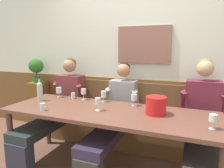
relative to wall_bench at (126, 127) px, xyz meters
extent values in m
cube|color=silver|center=(0.00, 0.26, 1.12)|extent=(6.80, 0.08, 2.80)
cube|color=#8E5C4F|center=(0.18, 0.20, 1.22)|extent=(0.77, 0.04, 0.53)
cube|color=brown|center=(0.00, 0.21, 0.21)|extent=(6.80, 0.03, 0.99)
cube|color=brown|center=(0.00, -0.02, -0.06)|extent=(2.70, 0.42, 0.44)
cube|color=brown|center=(0.00, -0.02, 0.18)|extent=(2.65, 0.39, 0.05)
cube|color=brown|center=(0.00, 0.17, 0.43)|extent=(2.70, 0.04, 0.45)
cube|color=brown|center=(0.00, -0.71, 0.46)|extent=(2.40, 0.82, 0.04)
cylinder|color=brown|center=(-1.13, -1.05, 0.08)|extent=(0.07, 0.07, 0.72)
cylinder|color=brown|center=(-1.13, -0.37, 0.08)|extent=(0.07, 0.07, 0.72)
cylinder|color=brown|center=(1.13, -0.37, 0.08)|extent=(0.07, 0.07, 0.72)
cube|color=#2B2D3F|center=(-0.94, -1.12, -0.09)|extent=(0.31, 0.14, 0.38)
cube|color=#262F30|center=(-0.94, -0.62, 0.15)|extent=(0.34, 1.11, 0.11)
cube|color=brown|center=(-0.94, -0.02, 0.48)|extent=(0.41, 0.23, 0.53)
sphere|color=#AA775F|center=(-0.94, -0.03, 0.90)|extent=(0.21, 0.21, 0.21)
sphere|color=#513E1D|center=(-0.94, 0.00, 0.92)|extent=(0.19, 0.19, 0.19)
cylinder|color=brown|center=(-1.15, -0.06, 0.50)|extent=(0.08, 0.20, 0.27)
cylinder|color=brown|center=(-0.72, -0.06, 0.50)|extent=(0.08, 0.20, 0.27)
cube|color=#32273F|center=(-0.04, -0.62, 0.15)|extent=(0.31, 1.11, 0.11)
cube|color=gray|center=(-0.04, -0.02, 0.46)|extent=(0.37, 0.23, 0.50)
sphere|color=#AF7E55|center=(-0.04, -0.03, 0.86)|extent=(0.20, 0.20, 0.20)
sphere|color=black|center=(-0.04, 0.00, 0.89)|extent=(0.18, 0.18, 0.18)
cylinder|color=gray|center=(-0.24, -0.06, 0.48)|extent=(0.08, 0.20, 0.27)
cylinder|color=gray|center=(0.15, -0.06, 0.48)|extent=(0.08, 0.20, 0.27)
cube|color=#302F2E|center=(1.00, -0.62, 0.15)|extent=(0.35, 1.11, 0.11)
cube|color=maroon|center=(1.00, -0.02, 0.49)|extent=(0.41, 0.24, 0.56)
sphere|color=tan|center=(1.00, -0.03, 0.93)|extent=(0.20, 0.20, 0.20)
sphere|color=#A0724D|center=(1.00, 0.00, 0.95)|extent=(0.19, 0.19, 0.19)
cylinder|color=maroon|center=(0.79, -0.06, 0.52)|extent=(0.08, 0.20, 0.27)
cylinder|color=maroon|center=(1.22, -0.06, 0.52)|extent=(0.08, 0.20, 0.27)
cylinder|color=red|center=(0.52, -0.64, 0.57)|extent=(0.22, 0.22, 0.19)
cylinder|color=#B5C1BF|center=(-1.01, -0.64, 0.58)|extent=(0.07, 0.07, 0.20)
sphere|color=#B5C1BF|center=(-1.01, -0.64, 0.69)|extent=(0.07, 0.07, 0.07)
cylinder|color=#B5C1BF|center=(-1.01, -0.64, 0.74)|extent=(0.03, 0.03, 0.08)
cylinder|color=black|center=(-1.01, -0.64, 0.79)|extent=(0.03, 0.03, 0.02)
cylinder|color=silver|center=(-0.49, -0.40, 0.48)|extent=(0.06, 0.06, 0.00)
cylinder|color=silver|center=(-0.49, -0.40, 0.52)|extent=(0.01, 0.01, 0.08)
cylinder|color=silver|center=(-0.49, -0.40, 0.60)|extent=(0.07, 0.07, 0.07)
cylinder|color=#E8DF7D|center=(-0.49, -0.40, 0.57)|extent=(0.06, 0.06, 0.01)
cylinder|color=silver|center=(1.05, -0.86, 0.48)|extent=(0.06, 0.06, 0.00)
cylinder|color=silver|center=(1.05, -0.86, 0.52)|extent=(0.01, 0.01, 0.07)
cylinder|color=silver|center=(1.05, -0.86, 0.58)|extent=(0.07, 0.07, 0.06)
cylinder|color=#F1DD7C|center=(1.05, -0.86, 0.56)|extent=(0.06, 0.06, 0.02)
cylinder|color=silver|center=(0.22, -0.42, 0.48)|extent=(0.06, 0.06, 0.00)
cylinder|color=silver|center=(0.22, -0.42, 0.51)|extent=(0.01, 0.01, 0.06)
cylinder|color=silver|center=(0.22, -0.42, 0.58)|extent=(0.07, 0.07, 0.08)
cylinder|color=#EDE08D|center=(0.22, -0.42, 0.56)|extent=(0.06, 0.06, 0.03)
cylinder|color=silver|center=(-0.10, -0.76, 0.48)|extent=(0.07, 0.07, 0.00)
cylinder|color=silver|center=(-0.10, -0.76, 0.52)|extent=(0.01, 0.01, 0.07)
cylinder|color=silver|center=(-0.10, -0.76, 0.59)|extent=(0.06, 0.06, 0.07)
cylinder|color=beige|center=(-0.10, -0.76, 0.57)|extent=(0.05, 0.05, 0.03)
cylinder|color=silver|center=(-0.89, -0.39, 0.48)|extent=(0.06, 0.06, 0.00)
cylinder|color=silver|center=(-0.89, -0.39, 0.51)|extent=(0.01, 0.01, 0.06)
cylinder|color=silver|center=(-0.89, -0.39, 0.58)|extent=(0.08, 0.08, 0.08)
cylinder|color=silver|center=(-0.19, -0.39, 0.48)|extent=(0.06, 0.06, 0.00)
cylinder|color=silver|center=(-0.19, -0.39, 0.51)|extent=(0.01, 0.01, 0.06)
cylinder|color=silver|center=(-0.19, -0.39, 0.58)|extent=(0.07, 0.07, 0.08)
cylinder|color=silver|center=(-0.66, -0.39, 0.52)|extent=(0.06, 0.06, 0.08)
cylinder|color=silver|center=(-0.68, -0.98, 0.52)|extent=(0.06, 0.06, 0.08)
cube|color=brown|center=(-1.65, 0.03, 0.15)|extent=(0.28, 0.28, 0.85)
cylinder|color=#216F2C|center=(-1.65, 0.03, 0.63)|extent=(0.12, 0.12, 0.11)
cylinder|color=brown|center=(-1.65, 0.03, 0.72)|extent=(0.02, 0.02, 0.08)
sphere|color=#2F6A28|center=(-1.65, 0.03, 0.86)|extent=(0.25, 0.25, 0.25)
camera|label=1|loc=(0.85, -2.74, 1.19)|focal=32.56mm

